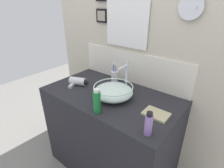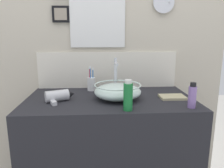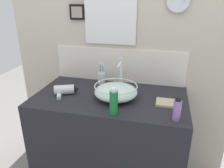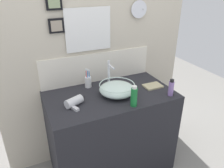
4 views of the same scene
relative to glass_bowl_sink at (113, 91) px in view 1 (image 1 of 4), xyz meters
name	(u,v)px [view 1 (image 1 of 4)]	position (x,y,z in m)	size (l,w,h in m)	color
ground_plane	(111,164)	(-0.05, 0.03, -0.91)	(6.00, 6.00, 0.00)	gray
vanity_counter	(111,133)	(-0.05, 0.03, -0.48)	(1.16, 0.65, 0.86)	#232328
back_panel	(135,42)	(-0.05, 0.38, 0.33)	(1.97, 0.10, 2.49)	beige
glass_bowl_sink	(113,91)	(0.00, 0.00, 0.00)	(0.32, 0.32, 0.10)	silver
faucet	(126,74)	(0.00, 0.17, 0.10)	(0.02, 0.13, 0.27)	silver
hair_drier	(79,82)	(-0.39, -0.02, -0.02)	(0.20, 0.18, 0.07)	silver
toothbrush_cup	(114,76)	(-0.19, 0.25, 0.00)	(0.06, 0.06, 0.20)	white
soap_dispenser	(97,101)	(0.04, -0.23, 0.03)	(0.05, 0.05, 0.18)	#197233
spray_bottle	(149,124)	(0.43, -0.21, 0.02)	(0.05, 0.05, 0.16)	#8C6BB2
hand_towel	(156,114)	(0.39, 0.00, -0.05)	(0.17, 0.13, 0.02)	tan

